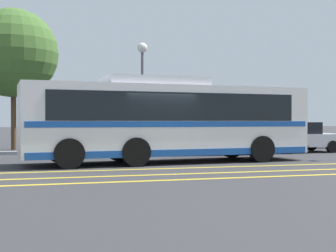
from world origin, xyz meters
The scene contains 11 objects.
ground_plane centered at (0.00, 0.00, 0.00)m, with size 220.00×220.00×0.00m, color #2D2D30.
lane_strip_0 centered at (0.55, -1.78, 0.00)m, with size 0.20×30.69×0.01m, color gold.
lane_strip_1 centered at (0.55, -3.41, 0.00)m, with size 0.20×30.69×0.01m, color gold.
lane_strip_2 centered at (0.55, -4.68, 0.00)m, with size 0.20×30.69×0.01m, color gold.
curb_strip centered at (0.55, 6.25, 0.07)m, with size 38.69×0.36×0.15m, color #99999E.
transit_bus centered at (0.54, 0.42, 1.63)m, with size 11.16×3.38×3.16m.
parked_car_1 centered at (-1.91, 4.37, 0.79)m, with size 3.96×1.81×1.59m.
parked_car_2 centered at (3.43, 4.04, 0.70)m, with size 4.53×2.23×1.36m.
parked_car_3 centered at (8.41, 4.14, 0.74)m, with size 3.98×2.03×1.50m.
street_lamp centered at (1.02, 7.07, 4.14)m, with size 0.51×0.51×5.59m.
tree_0 centered at (-5.44, 10.10, 5.22)m, with size 4.79×4.79×7.62m.
Camera 1 is at (-4.13, -16.48, 1.55)m, focal length 50.00 mm.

